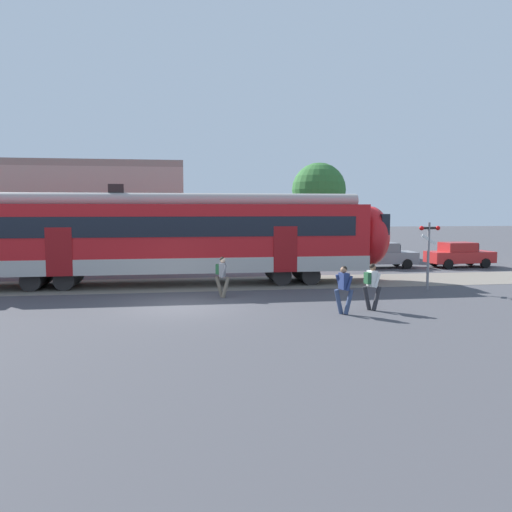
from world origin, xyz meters
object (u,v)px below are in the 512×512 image
pedestrian_navy (344,286)px  pedestrian_white (371,283)px  parked_car_grey (382,255)px  parked_car_red (459,255)px  crossing_signal (429,245)px  pedestrian_grey (222,273)px

pedestrian_navy → pedestrian_white: (1.18, 0.50, 0.03)m
pedestrian_navy → parked_car_grey: bearing=62.4°
pedestrian_white → parked_car_red: bearing=48.9°
pedestrian_navy → crossing_signal: crossing_signal is taller
pedestrian_grey → crossing_signal: bearing=3.2°
pedestrian_navy → parked_car_grey: 14.36m
pedestrian_grey → pedestrian_white: 6.04m
pedestrian_grey → crossing_signal: (9.15, 0.51, 1.02)m
parked_car_grey → pedestrian_navy: bearing=-117.6°
parked_car_grey → parked_car_red: (4.87, -0.35, 0.00)m
pedestrian_grey → pedestrian_white: same height
parked_car_red → pedestrian_navy: bearing=-133.0°
pedestrian_white → parked_car_grey: (5.48, 12.22, -0.21)m
pedestrian_navy → pedestrian_white: same height
pedestrian_grey → crossing_signal: size_ratio=0.56×
pedestrian_grey → pedestrian_navy: bearing=-45.0°
pedestrian_grey → parked_car_red: pedestrian_grey is taller
pedestrian_grey → pedestrian_navy: 5.44m
pedestrian_white → parked_car_red: size_ratio=0.41×
parked_car_grey → parked_car_red: same height
pedestrian_white → parked_car_red: 15.75m
pedestrian_grey → parked_car_red: 17.58m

